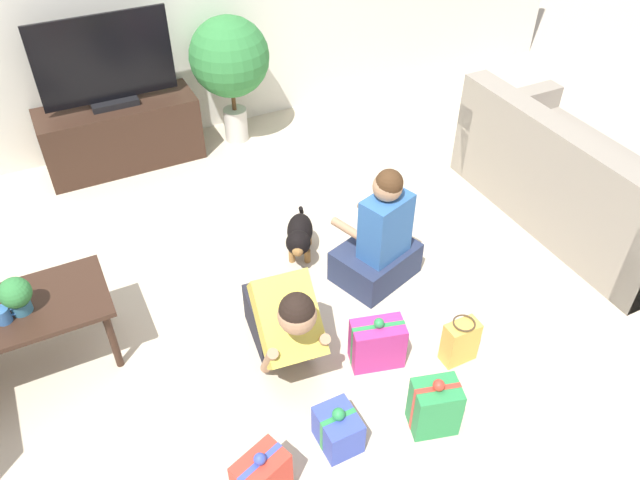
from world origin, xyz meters
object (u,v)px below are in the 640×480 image
(sofa_right, at_px, (578,184))
(gift_box_a, at_px, (435,406))
(potted_plant_back_right, at_px, (230,60))
(gift_box_b, at_px, (338,429))
(tv, at_px, (106,66))
(tabletop_plant, at_px, (16,295))
(person_kneeling, at_px, (284,320))
(gift_box_c, at_px, (262,480))
(gift_bag_a, at_px, (460,341))
(gift_box_d, at_px, (377,343))
(dog, at_px, (299,235))
(tv_console, at_px, (122,134))
(person_sitting, at_px, (380,242))
(coffee_table, at_px, (17,317))
(mug, at_px, (3,315))

(sofa_right, height_order, gift_box_a, sofa_right)
(potted_plant_back_right, height_order, gift_box_b, potted_plant_back_right)
(tv, xyz_separation_m, tabletop_plant, (-0.95, -1.99, -0.28))
(sofa_right, distance_m, tv, 3.69)
(tv, height_order, person_kneeling, tv)
(person_kneeling, distance_m, gift_box_c, 0.88)
(gift_box_b, height_order, gift_bag_a, gift_bag_a)
(potted_plant_back_right, relative_size, gift_bag_a, 3.59)
(gift_box_c, bearing_deg, potted_plant_back_right, 71.51)
(gift_box_d, bearing_deg, dog, 90.82)
(gift_box_a, distance_m, gift_bag_a, 0.51)
(person_kneeling, bearing_deg, tv, 104.31)
(tabletop_plant, bearing_deg, tv_console, 64.62)
(tabletop_plant, bearing_deg, tv, 64.62)
(person_sitting, relative_size, gift_box_a, 2.35)
(gift_box_b, relative_size, gift_box_c, 0.75)
(gift_box_d, bearing_deg, person_kneeling, 152.31)
(dog, height_order, gift_box_a, gift_box_a)
(potted_plant_back_right, xyz_separation_m, gift_box_a, (-0.12, -3.29, -0.60))
(person_sitting, height_order, gift_bag_a, person_sitting)
(tv, xyz_separation_m, gift_bag_a, (1.26, -3.02, -0.73))
(tabletop_plant, bearing_deg, person_kneeling, -24.19)
(tv, bearing_deg, coffee_table, -116.77)
(tv_console, distance_m, person_kneeling, 2.59)
(dog, distance_m, gift_box_c, 1.78)
(sofa_right, xyz_separation_m, mug, (-3.89, 0.24, 0.22))
(gift_bag_a, height_order, tabletop_plant, tabletop_plant)
(sofa_right, bearing_deg, person_sitting, 87.53)
(sofa_right, height_order, gift_bag_a, sofa_right)
(gift_box_d, bearing_deg, mug, 156.93)
(person_sitting, distance_m, dog, 0.58)
(coffee_table, distance_m, person_kneeling, 1.47)
(tv_console, height_order, mug, mug)
(gift_box_b, distance_m, gift_box_d, 0.60)
(sofa_right, height_order, tabletop_plant, sofa_right)
(person_sitting, height_order, gift_box_c, person_sitting)
(person_sitting, relative_size, dog, 1.85)
(person_kneeling, distance_m, gift_box_a, 0.94)
(gift_box_c, height_order, mug, mug)
(potted_plant_back_right, distance_m, person_kneeling, 2.63)
(mug, bearing_deg, gift_box_c, -54.06)
(coffee_table, bearing_deg, sofa_right, -4.48)
(person_sitting, distance_m, gift_box_d, 0.75)
(gift_box_b, bearing_deg, person_sitting, 50.38)
(tv, relative_size, dog, 2.19)
(sofa_right, height_order, gift_box_d, sofa_right)
(coffee_table, relative_size, person_sitting, 1.12)
(person_kneeling, relative_size, gift_box_b, 2.84)
(tv, bearing_deg, gift_box_c, -91.86)
(sofa_right, bearing_deg, tv_console, 51.49)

